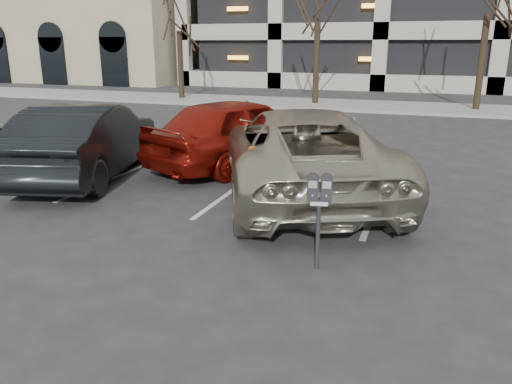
{
  "coord_description": "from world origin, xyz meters",
  "views": [
    {
      "loc": [
        2.17,
        -7.31,
        2.82
      ],
      "look_at": [
        0.01,
        -1.12,
        0.86
      ],
      "focal_mm": 35.0,
      "sensor_mm": 36.0,
      "label": 1
    }
  ],
  "objects_px": {
    "parking_meter": "(319,198)",
    "car_red": "(240,131)",
    "suv_silver": "(301,152)",
    "car_dark": "(87,141)"
  },
  "relations": [
    {
      "from": "parking_meter",
      "to": "car_red",
      "type": "xyz_separation_m",
      "value": [
        -2.98,
        5.01,
        -0.14
      ]
    },
    {
      "from": "parking_meter",
      "to": "suv_silver",
      "type": "height_order",
      "value": "suv_silver"
    },
    {
      "from": "parking_meter",
      "to": "car_red",
      "type": "height_order",
      "value": "car_red"
    },
    {
      "from": "suv_silver",
      "to": "car_dark",
      "type": "relative_size",
      "value": 1.36
    },
    {
      "from": "suv_silver",
      "to": "car_dark",
      "type": "bearing_deg",
      "value": -21.39
    },
    {
      "from": "car_dark",
      "to": "parking_meter",
      "type": "bearing_deg",
      "value": 137.85
    },
    {
      "from": "parking_meter",
      "to": "suv_silver",
      "type": "relative_size",
      "value": 0.19
    },
    {
      "from": "car_red",
      "to": "car_dark",
      "type": "bearing_deg",
      "value": 60.37
    },
    {
      "from": "parking_meter",
      "to": "car_dark",
      "type": "bearing_deg",
      "value": 140.88
    },
    {
      "from": "car_dark",
      "to": "suv_silver",
      "type": "bearing_deg",
      "value": 167.76
    }
  ]
}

